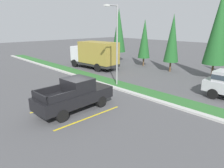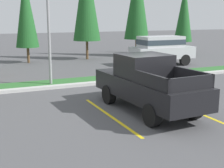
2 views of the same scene
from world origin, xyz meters
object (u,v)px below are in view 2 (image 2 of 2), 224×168
Objects in this scene: suv_distant at (162,48)px; cypress_tree_center at (26,11)px; cypress_tree_far_right at (184,13)px; street_light at (48,4)px; pickup_truck_main at (147,83)px.

suv_distant is 10.43m from cypress_tree_center.
cypress_tree_far_right is (5.79, 5.30, 2.59)m from suv_distant.
street_light reaches higher than suv_distant.
cypress_tree_center is (-8.63, 5.21, 2.67)m from suv_distant.
cypress_tree_center is at bearing 87.76° from street_light.
cypress_tree_center reaches higher than suv_distant.
suv_distant is 0.71× the size of cypress_tree_far_right.
street_light is 17.26m from cypress_tree_far_right.
street_light reaches higher than cypress_tree_far_right.
pickup_truck_main is 0.82× the size of cypress_tree_far_right.
suv_distant is 8.27m from cypress_tree_far_right.
suv_distant is 10.09m from street_light.
cypress_tree_far_right is at bearing 42.50° from suv_distant.
cypress_tree_center is 1.02× the size of cypress_tree_far_right.
pickup_truck_main is 0.80× the size of cypress_tree_center.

